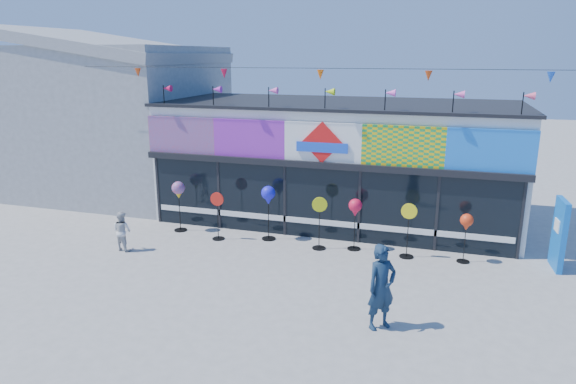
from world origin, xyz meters
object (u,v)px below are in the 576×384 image
at_px(spinner_1, 218,215).
at_px(spinner_6, 466,224).
at_px(blue_sign, 559,234).
at_px(spinner_4, 355,209).
at_px(spinner_2, 268,197).
at_px(spinner_3, 319,222).
at_px(spinner_5, 408,229).
at_px(spinner_0, 178,192).
at_px(adult_man, 382,287).
at_px(child, 122,231).

distance_m(spinner_1, spinner_6, 7.42).
distance_m(blue_sign, spinner_4, 5.54).
bearing_deg(spinner_4, spinner_2, 178.51).
height_order(spinner_3, spinner_5, spinner_5).
bearing_deg(spinner_6, spinner_0, 179.66).
height_order(spinner_0, adult_man, adult_man).
xyz_separation_m(spinner_2, adult_man, (4.08, -4.46, -0.46)).
bearing_deg(spinner_1, spinner_0, 165.99).
height_order(spinner_5, adult_man, adult_man).
relative_size(spinner_1, spinner_4, 0.98).
xyz_separation_m(blue_sign, spinner_0, (-11.36, -0.24, 0.36)).
relative_size(blue_sign, child, 1.63).
distance_m(spinner_5, adult_man, 4.23).
bearing_deg(spinner_2, spinner_1, -162.91).
height_order(blue_sign, spinner_1, blue_sign).
bearing_deg(spinner_1, adult_man, -35.41).
relative_size(spinner_0, spinner_1, 1.09).
relative_size(spinner_2, child, 1.46).
xyz_separation_m(blue_sign, spinner_6, (-2.40, -0.30, 0.16)).
height_order(blue_sign, spinner_4, blue_sign).
relative_size(spinner_4, spinner_6, 1.11).
distance_m(spinner_1, spinner_5, 5.84).
bearing_deg(spinner_3, adult_man, -60.29).
bearing_deg(adult_man, blue_sign, 4.39).
bearing_deg(spinner_0, spinner_3, -2.93).
bearing_deg(spinner_4, spinner_0, -179.89).
relative_size(spinner_1, spinner_5, 0.95).
distance_m(spinner_3, adult_man, 4.76).
bearing_deg(spinner_4, child, -162.46).
xyz_separation_m(spinner_4, adult_man, (1.33, -4.39, -0.32)).
distance_m(spinner_4, child, 6.97).
height_order(spinner_3, spinner_6, spinner_3).
bearing_deg(adult_man, spinner_0, 105.19).
bearing_deg(spinner_3, spinner_2, 169.19).
relative_size(spinner_4, adult_man, 0.84).
bearing_deg(spinner_4, spinner_6, -1.17).
relative_size(spinner_1, child, 1.28).
xyz_separation_m(spinner_2, child, (-3.87, -2.16, -0.80)).
relative_size(spinner_1, spinner_3, 0.95).
distance_m(spinner_0, child, 2.34).
height_order(spinner_2, spinner_5, spinner_2).
distance_m(spinner_2, spinner_5, 4.35).
relative_size(spinner_3, child, 1.35).
distance_m(spinner_4, spinner_5, 1.63).
bearing_deg(child, spinner_5, -156.06).
distance_m(spinner_0, adult_man, 8.41).
bearing_deg(adult_man, spinner_3, 76.31).
xyz_separation_m(blue_sign, spinner_5, (-3.96, -0.40, -0.13)).
xyz_separation_m(adult_man, child, (-7.95, 2.30, -0.34)).
bearing_deg(spinner_2, adult_man, -47.54).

